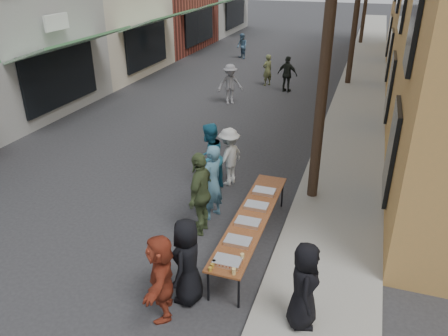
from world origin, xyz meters
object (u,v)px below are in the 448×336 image
Objects in this scene: serving_table at (252,218)px; guest_front_c at (209,158)px; utility_pole_near at (329,19)px; server at (304,285)px; guest_front_a at (187,261)px; catering_tray_sausage at (227,261)px.

guest_front_c is (-1.75, 2.12, 0.24)m from serving_table.
serving_table is 2.76m from guest_front_c.
utility_pole_near is 5.67× the size of server.
utility_pole_near is 4.67m from serving_table.
guest_front_c is (-1.09, 4.06, 0.11)m from guest_front_a.
serving_table is at bearing 160.83° from guest_front_a.
guest_front_a is at bearing -109.62° from utility_pole_near.
utility_pole_near reaches higher than guest_front_a.
catering_tray_sausage is 0.26× the size of guest_front_c.
catering_tray_sausage is 0.31× the size of server.
server is at bearing -12.65° from catering_tray_sausage.
utility_pole_near is 5.81m from server.
guest_front_c is at bearing -170.55° from utility_pole_near.
serving_table is 2.10× the size of guest_front_c.
serving_table is 2.44m from server.
catering_tray_sausage is at bearing -102.71° from utility_pole_near.
server is at bearing 50.90° from guest_front_c.
utility_pole_near reaches higher than server.
utility_pole_near reaches higher than guest_front_c.
catering_tray_sausage reaches higher than serving_table.
guest_front_a is at bearing -108.66° from serving_table.
server is at bearing -84.05° from utility_pole_near.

